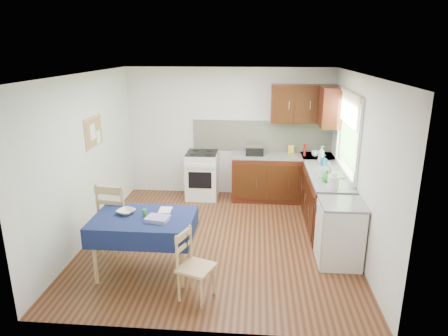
# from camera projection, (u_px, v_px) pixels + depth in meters

# --- Properties ---
(floor) EXTENTS (4.20, 4.20, 0.00)m
(floor) POSITION_uv_depth(u_px,v_px,m) (219.00, 239.00, 6.19)
(floor) COLOR #442112
(floor) RESTS_ON ground
(ceiling) EXTENTS (4.00, 4.20, 0.02)m
(ceiling) POSITION_uv_depth(u_px,v_px,m) (218.00, 74.00, 5.46)
(ceiling) COLOR white
(ceiling) RESTS_ON wall_back
(wall_back) EXTENTS (4.00, 0.02, 2.50)m
(wall_back) POSITION_uv_depth(u_px,v_px,m) (229.00, 132.00, 7.83)
(wall_back) COLOR silver
(wall_back) RESTS_ON ground
(wall_front) EXTENTS (4.00, 0.02, 2.50)m
(wall_front) POSITION_uv_depth(u_px,v_px,m) (198.00, 222.00, 3.82)
(wall_front) COLOR silver
(wall_front) RESTS_ON ground
(wall_left) EXTENTS (0.02, 4.20, 2.50)m
(wall_left) POSITION_uv_depth(u_px,v_px,m) (86.00, 159.00, 5.98)
(wall_left) COLOR silver
(wall_left) RESTS_ON ground
(wall_right) EXTENTS (0.02, 4.20, 2.50)m
(wall_right) POSITION_uv_depth(u_px,v_px,m) (359.00, 165.00, 5.67)
(wall_right) COLOR silver
(wall_right) RESTS_ON ground
(base_cabinets) EXTENTS (1.90, 2.30, 0.86)m
(base_cabinets) POSITION_uv_depth(u_px,v_px,m) (301.00, 188.00, 7.15)
(base_cabinets) COLOR black
(base_cabinets) RESTS_ON ground
(worktop_back) EXTENTS (1.90, 0.60, 0.04)m
(worktop_back) POSITION_uv_depth(u_px,v_px,m) (283.00, 156.00, 7.56)
(worktop_back) COLOR slate
(worktop_back) RESTS_ON base_cabinets
(worktop_right) EXTENTS (0.60, 1.70, 0.04)m
(worktop_right) POSITION_uv_depth(u_px,v_px,m) (328.00, 175.00, 6.42)
(worktop_right) COLOR slate
(worktop_right) RESTS_ON base_cabinets
(worktop_corner) EXTENTS (0.60, 0.60, 0.04)m
(worktop_corner) POSITION_uv_depth(u_px,v_px,m) (318.00, 157.00, 7.51)
(worktop_corner) COLOR slate
(worktop_corner) RESTS_ON base_cabinets
(splashback) EXTENTS (2.70, 0.02, 0.60)m
(splashback) POSITION_uv_depth(u_px,v_px,m) (262.00, 136.00, 7.77)
(splashback) COLOR beige
(splashback) RESTS_ON wall_back
(upper_cabinets) EXTENTS (1.20, 0.85, 0.70)m
(upper_cabinets) POSITION_uv_depth(u_px,v_px,m) (311.00, 105.00, 7.24)
(upper_cabinets) COLOR black
(upper_cabinets) RESTS_ON wall_back
(stove) EXTENTS (0.60, 0.61, 0.92)m
(stove) POSITION_uv_depth(u_px,v_px,m) (202.00, 175.00, 7.81)
(stove) COLOR white
(stove) RESTS_ON ground
(window) EXTENTS (0.04, 1.48, 1.26)m
(window) POSITION_uv_depth(u_px,v_px,m) (348.00, 128.00, 6.22)
(window) COLOR #295021
(window) RESTS_ON wall_right
(fridge) EXTENTS (0.58, 0.60, 0.89)m
(fridge) POSITION_uv_depth(u_px,v_px,m) (340.00, 233.00, 5.40)
(fridge) COLOR white
(fridge) RESTS_ON ground
(corkboard) EXTENTS (0.04, 0.62, 0.47)m
(corkboard) POSITION_uv_depth(u_px,v_px,m) (94.00, 132.00, 6.16)
(corkboard) COLOR tan
(corkboard) RESTS_ON wall_left
(dining_table) EXTENTS (1.29, 0.87, 0.78)m
(dining_table) POSITION_uv_depth(u_px,v_px,m) (144.00, 224.00, 5.13)
(dining_table) COLOR #101A41
(dining_table) RESTS_ON ground
(chair_far) EXTENTS (0.53, 0.53, 1.06)m
(chair_far) POSITION_uv_depth(u_px,v_px,m) (116.00, 215.00, 5.70)
(chair_far) COLOR tan
(chair_far) RESTS_ON ground
(chair_near) EXTENTS (0.48, 0.48, 0.84)m
(chair_near) POSITION_uv_depth(u_px,v_px,m) (193.00, 263.00, 4.64)
(chair_near) COLOR tan
(chair_near) RESTS_ON ground
(toaster) EXTENTS (0.23, 0.14, 0.18)m
(toaster) POSITION_uv_depth(u_px,v_px,m) (254.00, 151.00, 7.52)
(toaster) COLOR #BABABF
(toaster) RESTS_ON worktop_back
(sandwich_press) EXTENTS (0.33, 0.29, 0.19)m
(sandwich_press) POSITION_uv_depth(u_px,v_px,m) (255.00, 150.00, 7.55)
(sandwich_press) COLOR black
(sandwich_press) RESTS_ON worktop_back
(sauce_bottle) EXTENTS (0.05, 0.05, 0.23)m
(sauce_bottle) POSITION_uv_depth(u_px,v_px,m) (305.00, 150.00, 7.44)
(sauce_bottle) COLOR #B20E0E
(sauce_bottle) RESTS_ON worktop_back
(yellow_packet) EXTENTS (0.13, 0.11, 0.15)m
(yellow_packet) POSITION_uv_depth(u_px,v_px,m) (291.00, 149.00, 7.67)
(yellow_packet) COLOR yellow
(yellow_packet) RESTS_ON worktop_back
(dish_rack) EXTENTS (0.41, 0.32, 0.20)m
(dish_rack) POSITION_uv_depth(u_px,v_px,m) (330.00, 174.00, 6.34)
(dish_rack) COLOR gray
(dish_rack) RESTS_ON worktop_right
(kettle) EXTENTS (0.16, 0.16, 0.26)m
(kettle) POSITION_uv_depth(u_px,v_px,m) (333.00, 182.00, 5.70)
(kettle) COLOR white
(kettle) RESTS_ON worktop_right
(cup) EXTENTS (0.15, 0.15, 0.11)m
(cup) POSITION_uv_depth(u_px,v_px,m) (315.00, 154.00, 7.43)
(cup) COLOR white
(cup) RESTS_ON worktop_back
(soap_bottle_a) EXTENTS (0.16, 0.16, 0.29)m
(soap_bottle_a) POSITION_uv_depth(u_px,v_px,m) (321.00, 154.00, 7.03)
(soap_bottle_a) COLOR white
(soap_bottle_a) RESTS_ON worktop_right
(soap_bottle_b) EXTENTS (0.11, 0.11, 0.18)m
(soap_bottle_b) POSITION_uv_depth(u_px,v_px,m) (324.00, 160.00, 6.87)
(soap_bottle_b) COLOR #1E65B0
(soap_bottle_b) RESTS_ON worktop_right
(soap_bottle_c) EXTENTS (0.15, 0.15, 0.19)m
(soap_bottle_c) POSITION_uv_depth(u_px,v_px,m) (327.00, 176.00, 6.01)
(soap_bottle_c) COLOR #288624
(soap_bottle_c) RESTS_ON worktop_right
(plate_bowl) EXTENTS (0.29, 0.29, 0.05)m
(plate_bowl) POSITION_uv_depth(u_px,v_px,m) (126.00, 212.00, 5.18)
(plate_bowl) COLOR beige
(plate_bowl) RESTS_ON dining_table
(book) EXTENTS (0.17, 0.23, 0.02)m
(book) POSITION_uv_depth(u_px,v_px,m) (159.00, 210.00, 5.28)
(book) COLOR white
(book) RESTS_ON dining_table
(spice_jar) EXTENTS (0.05, 0.05, 0.10)m
(spice_jar) POSITION_uv_depth(u_px,v_px,m) (145.00, 213.00, 5.09)
(spice_jar) COLOR #268D29
(spice_jar) RESTS_ON dining_table
(tea_towel) EXTENTS (0.31, 0.26, 0.05)m
(tea_towel) POSITION_uv_depth(u_px,v_px,m) (158.00, 219.00, 4.98)
(tea_towel) COLOR navy
(tea_towel) RESTS_ON dining_table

